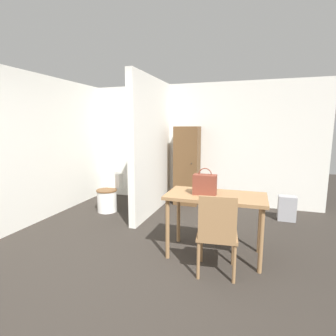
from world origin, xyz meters
The scene contains 10 objects.
ground_plane centered at (0.00, 0.00, 0.00)m, with size 16.00×16.00×0.00m, color #2D2823.
wall_back centered at (0.00, 3.46, 1.25)m, with size 5.32×0.12×2.50m.
wall_left centered at (-2.22, 1.70, 1.25)m, with size 0.12×4.40×2.50m.
partition_wall centered at (-0.50, 2.49, 1.25)m, with size 0.12×1.81×2.50m.
dining_table centered at (0.89, 1.11, 0.70)m, with size 1.21×0.62×0.80m.
wooden_chair centered at (0.97, 0.66, 0.50)m, with size 0.48×0.48×0.93m.
toilet centered at (-1.33, 2.29, 0.30)m, with size 0.39×0.54×0.71m.
handbag centered at (0.75, 1.07, 0.93)m, with size 0.28×0.14×0.33m.
wooden_cabinet centered at (0.01, 3.19, 0.81)m, with size 0.50×0.40×1.62m.
space_heater centered at (1.91, 2.76, 0.22)m, with size 0.29×0.19×0.43m.
Camera 1 is at (1.29, -2.05, 1.64)m, focal length 28.00 mm.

